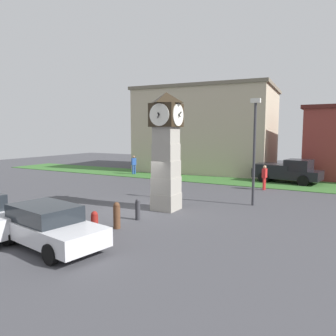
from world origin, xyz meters
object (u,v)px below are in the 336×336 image
Objects in this scene: pickup_truck at (287,171)px; pedestrian_near_bench at (264,176)px; pedestrian_crossing_lot at (134,164)px; street_lamp_near_road at (254,144)px; bollard_near_tower at (95,226)px; bollard_far_row at (138,209)px; car_by_building at (49,226)px; clock_tower at (166,148)px; bollard_mid_row at (117,215)px.

pedestrian_near_bench is (-0.84, -4.02, 0.03)m from pickup_truck.
street_lamp_near_road is at bearing -29.86° from pedestrian_crossing_lot.
pedestrian_crossing_lot is at bearing 120.62° from bollard_near_tower.
pedestrian_crossing_lot is at bearing 125.59° from bollard_far_row.
street_lamp_near_road is (13.00, -7.47, 2.31)m from pedestrian_crossing_lot.
car_by_building is 19.50m from pickup_truck.
bollard_far_row is 0.18× the size of pickup_truck.
clock_tower is 1.29× the size of car_by_building.
clock_tower is at bearing -107.59° from pickup_truck.
street_lamp_near_road reaches higher than pickup_truck.
clock_tower is 3.50× the size of pedestrian_near_bench.
pedestrian_crossing_lot reaches higher than bollard_near_tower.
car_by_building is at bearing -128.81° from bollard_near_tower.
car_by_building is (-0.89, -6.65, -2.38)m from clock_tower.
clock_tower is at bearing 87.52° from bollard_mid_row.
bollard_near_tower is at bearing -85.32° from bollard_far_row.
bollard_mid_row is 8.38m from street_lamp_near_road.
pickup_truck reaches higher than car_by_building.
street_lamp_near_road reaches higher than pedestrian_near_bench.
pickup_truck reaches higher than pedestrian_near_bench.
bollard_mid_row is at bearing -92.48° from clock_tower.
pedestrian_crossing_lot is at bearing -172.89° from pickup_truck.
bollard_near_tower is 1.15× the size of bollard_far_row.
pedestrian_near_bench is 0.96× the size of pedestrian_crossing_lot.
clock_tower reaches higher than bollard_mid_row.
bollard_near_tower is 1.57m from car_by_building.
bollard_near_tower is at bearing -102.22° from pedestrian_near_bench.
bollard_near_tower is 0.24× the size of car_by_building.
pedestrian_crossing_lot is (-12.45, 2.37, 0.05)m from pedestrian_near_bench.
car_by_building is 0.88× the size of pickup_truck.
street_lamp_near_road is (4.49, 9.78, 2.59)m from car_by_building.
clock_tower is at bearing 90.92° from bollard_near_tower.
car_by_building is 19.24m from pedestrian_crossing_lot.
bollard_mid_row is 1.15× the size of bollard_far_row.
bollard_far_row is at bearing -106.98° from pedestrian_near_bench.
pedestrian_crossing_lot is 0.31× the size of street_lamp_near_road.
street_lamp_near_road reaches higher than bollard_mid_row.
clock_tower reaches higher than car_by_building.
bollard_near_tower reaches higher than bollard_mid_row.
street_lamp_near_road is at bearing -91.78° from pickup_truck.
bollard_mid_row is 2.92m from car_by_building.
bollard_far_row is 7.20m from street_lamp_near_road.
bollard_mid_row is at bearing -89.87° from bollard_far_row.
pickup_truck is 4.11m from pedestrian_near_bench.
pickup_truck is 9.44m from street_lamp_near_road.
bollard_far_row is 0.57× the size of pedestrian_near_bench.
pickup_truck is at bearing 74.44° from bollard_far_row.
clock_tower is 6.15× the size of bollard_far_row.
pickup_truck is (3.88, 12.26, -2.19)m from clock_tower.
car_by_building is at bearing -114.64° from street_lamp_near_road.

